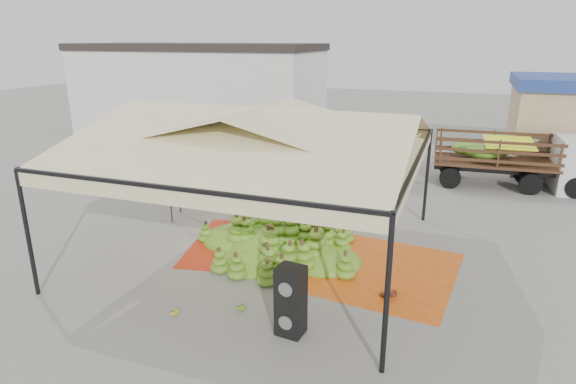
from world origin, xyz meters
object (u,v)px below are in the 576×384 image
(truck_right, at_px, (523,156))
(vendor, at_px, (292,176))
(speaker_stack, at_px, (291,301))
(banana_heap, at_px, (281,234))
(truck_left, at_px, (331,148))

(truck_right, bearing_deg, vendor, -153.55)
(speaker_stack, relative_size, vendor, 0.83)
(speaker_stack, height_order, truck_right, truck_right)
(banana_heap, xyz_separation_m, vendor, (-1.25, 4.39, 0.34))
(banana_heap, xyz_separation_m, truck_right, (6.74, 8.99, 0.75))
(vendor, bearing_deg, speaker_stack, 99.58)
(speaker_stack, bearing_deg, truck_right, 74.08)
(vendor, relative_size, truck_left, 0.30)
(truck_left, xyz_separation_m, truck_right, (7.53, 0.96, 0.08))
(banana_heap, distance_m, truck_left, 8.10)
(vendor, bearing_deg, truck_right, -160.02)
(vendor, bearing_deg, truck_left, -107.18)
(speaker_stack, xyz_separation_m, truck_left, (-2.35, 11.59, 0.48))
(speaker_stack, relative_size, truck_right, 0.24)
(banana_heap, relative_size, truck_left, 0.86)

